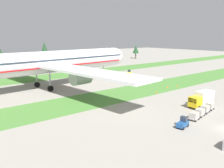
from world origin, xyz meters
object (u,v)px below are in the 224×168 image
object	(u,v)px
catering_truck	(202,98)
taxiway_marker_1	(157,92)
cargo_dolly_second	(200,112)
taxiway_marker_2	(177,86)
pushback_tractor	(129,73)
airliner	(49,62)
cargo_dolly_third	(205,109)
taxiway_marker_0	(168,87)
ground_crew_marshaller	(205,104)
cargo_dolly_lead	(194,115)
baggage_tug	(183,123)
cargo_dolly_fourth	(210,105)
ground_crew_loader	(193,101)

from	to	relation	value
catering_truck	taxiway_marker_1	bearing A→B (deg)	-5.20
cargo_dolly_second	taxiway_marker_2	xyz separation A→B (m)	(20.37, 19.88, -0.61)
cargo_dolly_second	pushback_tractor	distance (m)	52.83
airliner	cargo_dolly_third	distance (m)	45.82
cargo_dolly_third	taxiway_marker_0	size ratio (longest dim) A/B	4.23
cargo_dolly_second	taxiway_marker_1	distance (m)	19.97
catering_truck	pushback_tractor	xyz separation A→B (m)	(18.42, 43.45, -1.14)
airliner	ground_crew_marshaller	size ratio (longest dim) A/B	44.25
taxiway_marker_0	cargo_dolly_second	bearing A→B (deg)	-128.71
pushback_tractor	taxiway_marker_2	world-z (taller)	pushback_tractor
cargo_dolly_lead	pushback_tractor	xyz separation A→B (m)	(27.48, 47.24, -0.10)
cargo_dolly_second	ground_crew_marshaller	distance (m)	6.70
baggage_tug	catering_truck	distance (m)	14.81
ground_crew_marshaller	taxiway_marker_0	bearing A→B (deg)	-23.04
airliner	cargo_dolly_lead	distance (m)	45.31
cargo_dolly_lead	ground_crew_marshaller	xyz separation A→B (m)	(9.12, 2.90, 0.03)
baggage_tug	taxiway_marker_1	size ratio (longest dim) A/B	4.40
baggage_tug	taxiway_marker_0	xyz separation A→B (m)	(24.40, 22.09, -0.53)
airliner	cargo_dolly_lead	bearing A→B (deg)	6.04
cargo_dolly_third	taxiway_marker_1	xyz separation A→B (m)	(5.45, 17.64, -0.60)
ground_crew_marshaller	cargo_dolly_fourth	bearing A→B (deg)	164.92
ground_crew_loader	taxiway_marker_2	distance (m)	20.49
pushback_tractor	cargo_dolly_lead	bearing A→B (deg)	144.50
airliner	taxiway_marker_2	bearing A→B (deg)	48.44
pushback_tractor	taxiway_marker_1	bearing A→B (deg)	144.97
cargo_dolly_lead	taxiway_marker_1	distance (m)	21.74
cargo_dolly_third	cargo_dolly_lead	bearing A→B (deg)	90.00
baggage_tug	catering_truck	xyz separation A→B (m)	(14.01, 4.66, 1.14)
catering_truck	pushback_tractor	world-z (taller)	catering_truck
taxiway_marker_0	taxiway_marker_2	size ratio (longest dim) A/B	0.94
taxiway_marker_0	cargo_dolly_fourth	bearing A→B (deg)	-118.92
baggage_tug	cargo_dolly_lead	xyz separation A→B (m)	(4.95, 0.87, 0.10)
taxiway_marker_0	taxiway_marker_1	distance (m)	8.67
baggage_tug	ground_crew_marshaller	size ratio (longest dim) A/B	1.60
airliner	ground_crew_loader	distance (m)	42.56
cargo_dolly_third	pushback_tractor	distance (m)	51.11
baggage_tug	cargo_dolly_fourth	size ratio (longest dim) A/B	1.15
airliner	baggage_tug	size ratio (longest dim) A/B	27.63
taxiway_marker_1	taxiway_marker_2	distance (m)	12.18
pushback_tractor	taxiway_marker_1	xyz separation A→B (m)	(-16.32, -28.59, -0.50)
cargo_dolly_lead	pushback_tractor	world-z (taller)	pushback_tractor
catering_truck	taxiway_marker_2	bearing A→B (deg)	-37.61
pushback_tractor	cargo_dolly_fourth	bearing A→B (deg)	152.21
cargo_dolly_fourth	ground_crew_marshaller	size ratio (longest dim) A/B	1.39
airliner	ground_crew_loader	world-z (taller)	airliner
baggage_tug	cargo_dolly_fourth	bearing A→B (deg)	-90.00
airliner	cargo_dolly_second	distance (m)	45.47
ground_crew_marshaller	taxiway_marker_0	size ratio (longest dim) A/B	3.03
cargo_dolly_lead	cargo_dolly_third	size ratio (longest dim) A/B	1.00
catering_truck	taxiway_marker_0	distance (m)	20.35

